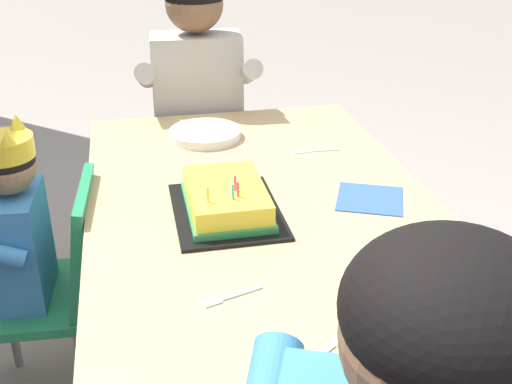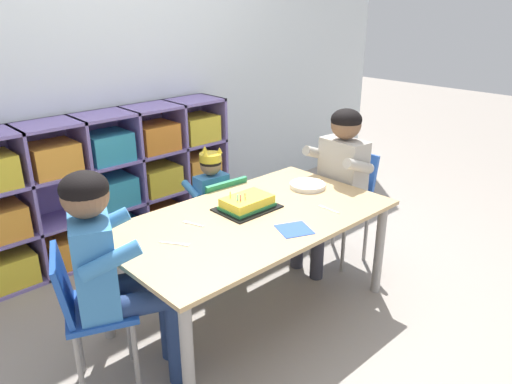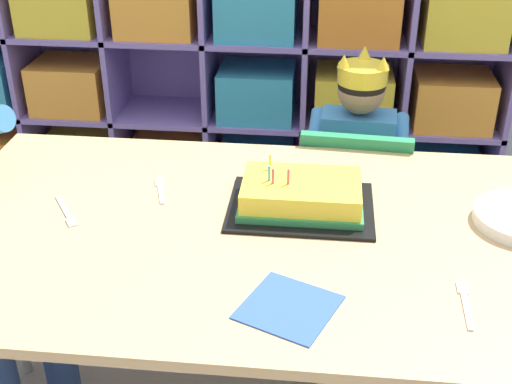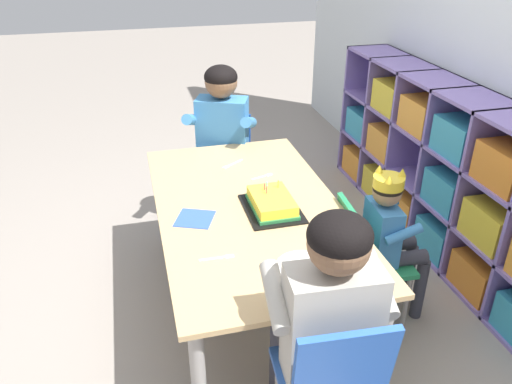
% 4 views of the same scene
% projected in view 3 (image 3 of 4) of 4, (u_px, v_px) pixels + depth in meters
% --- Properties ---
extents(storage_cubby_shelf, '(2.22, 0.31, 0.97)m').
position_uv_depth(storage_cubby_shelf, '(222.00, 88.00, 2.65)').
color(storage_cubby_shelf, '#7F6BB2').
rests_on(storage_cubby_shelf, ground).
extents(activity_table, '(1.51, 0.84, 0.60)m').
position_uv_depth(activity_table, '(275.00, 256.00, 1.50)').
color(activity_table, tan).
rests_on(activity_table, ground).
extents(classroom_chair_blue, '(0.34, 0.34, 0.63)m').
position_uv_depth(classroom_chair_blue, '(352.00, 204.00, 2.01)').
color(classroom_chair_blue, '#238451').
rests_on(classroom_chair_blue, ground).
extents(child_with_crown, '(0.31, 0.31, 0.81)m').
position_uv_depth(child_with_crown, '(357.00, 148.00, 2.04)').
color(child_with_crown, '#3D7FBC').
rests_on(child_with_crown, ground).
extents(birthday_cake_on_tray, '(0.32, 0.25, 0.11)m').
position_uv_depth(birthday_cake_on_tray, '(301.00, 197.00, 1.53)').
color(birthday_cake_on_tray, black).
rests_on(birthday_cake_on_tray, activity_table).
extents(paper_napkin_square, '(0.21, 0.21, 0.00)m').
position_uv_depth(paper_napkin_square, '(289.00, 307.00, 1.23)').
color(paper_napkin_square, '#3356B7').
rests_on(paper_napkin_square, activity_table).
extents(fork_at_table_front_edge, '(0.02, 0.14, 0.00)m').
position_uv_depth(fork_at_table_front_edge, '(465.00, 302.00, 1.25)').
color(fork_at_table_front_edge, white).
rests_on(fork_at_table_front_edge, activity_table).
extents(fork_scattered_mid_table, '(0.05, 0.12, 0.00)m').
position_uv_depth(fork_scattered_mid_table, '(160.00, 189.00, 1.62)').
color(fork_scattered_mid_table, white).
rests_on(fork_scattered_mid_table, activity_table).
extents(fork_near_cake_tray, '(0.09, 0.13, 0.00)m').
position_uv_depth(fork_near_cake_tray, '(67.00, 213.00, 1.52)').
color(fork_near_cake_tray, white).
rests_on(fork_near_cake_tray, activity_table).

